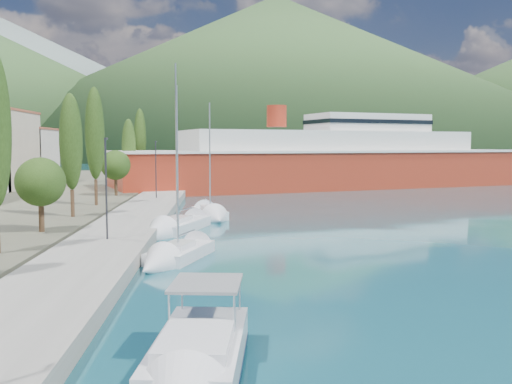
{
  "coord_description": "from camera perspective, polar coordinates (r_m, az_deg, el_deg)",
  "views": [
    {
      "loc": [
        -2.29,
        -21.28,
        6.41
      ],
      "look_at": [
        0.0,
        14.0,
        3.5
      ],
      "focal_mm": 40.0,
      "sensor_mm": 36.0,
      "label": 1
    }
  ],
  "objects": [
    {
      "name": "ground",
      "position": [
        141.45,
        -2.78,
        2.1
      ],
      "size": [
        1400.0,
        1400.0,
        0.0
      ],
      "primitive_type": "plane",
      "color": "#154D5A"
    },
    {
      "name": "quay",
      "position": [
        48.14,
        -11.71,
        -2.57
      ],
      "size": [
        5.0,
        88.0,
        0.8
      ],
      "primitive_type": "cube",
      "color": "gray",
      "rests_on": "ground"
    },
    {
      "name": "motor_cruiser",
      "position": [
        15.14,
        -6.47,
        -18.33
      ],
      "size": [
        3.2,
        8.3,
        2.99
      ],
      "color": "black",
      "rests_on": "ground"
    },
    {
      "name": "sailboat_near",
      "position": [
        31.17,
        -8.85,
        -6.68
      ],
      "size": [
        4.51,
        7.64,
        10.53
      ],
      "color": "silver",
      "rests_on": "ground"
    },
    {
      "name": "sailboat_far",
      "position": [
        49.24,
        -4.29,
        -2.42
      ],
      "size": [
        3.81,
        7.84,
        11.05
      ],
      "color": "silver",
      "rests_on": "ground"
    },
    {
      "name": "hills_near",
      "position": [
        408.61,
        10.72,
        10.63
      ],
      "size": [
        1010.0,
        520.0,
        115.0
      ],
      "color": "#37592C",
      "rests_on": "ground"
    },
    {
      "name": "ferry",
      "position": [
        86.76,
        7.55,
        3.0
      ],
      "size": [
        65.22,
        33.5,
        12.76
      ],
      "color": "#9E2B17",
      "rests_on": "ground"
    },
    {
      "name": "hills_far",
      "position": [
        659.17,
        8.81,
        10.83
      ],
      "size": [
        1480.0,
        900.0,
        180.0
      ],
      "color": "slate",
      "rests_on": "ground"
    },
    {
      "name": "lamp_posts",
      "position": [
        36.53,
        -14.29,
        0.91
      ],
      "size": [
        0.15,
        49.5,
        6.06
      ],
      "color": "#2D2D33",
      "rests_on": "quay"
    },
    {
      "name": "tree_row",
      "position": [
        53.89,
        -16.32,
        4.23
      ],
      "size": [
        3.37,
        64.13,
        11.21
      ],
      "color": "#47301E",
      "rests_on": "land_strip"
    },
    {
      "name": "sailboat_mid",
      "position": [
        41.33,
        -8.89,
        -3.82
      ],
      "size": [
        5.4,
        9.55,
        13.34
      ],
      "color": "silver",
      "rests_on": "ground"
    }
  ]
}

